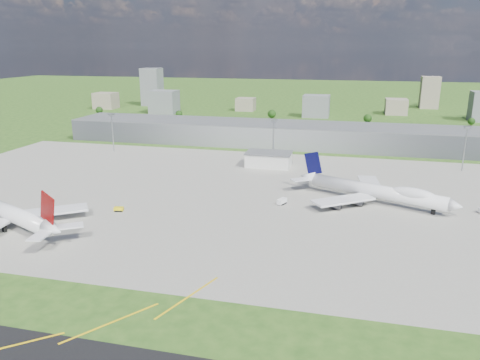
% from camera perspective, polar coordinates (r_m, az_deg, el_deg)
% --- Properties ---
extents(ground, '(1400.00, 1400.00, 0.00)m').
position_cam_1_polar(ground, '(330.18, 3.37, 3.89)').
color(ground, '#294F18').
rests_on(ground, ground).
extents(apron, '(360.00, 190.00, 0.08)m').
position_cam_1_polar(apron, '(224.02, 0.75, -1.98)').
color(apron, gray).
rests_on(apron, ground).
extents(terminal, '(300.00, 42.00, 15.00)m').
position_cam_1_polar(terminal, '(343.20, 3.85, 5.62)').
color(terminal, gray).
rests_on(terminal, ground).
extents(ops_building, '(26.00, 16.00, 8.00)m').
position_cam_1_polar(ops_building, '(279.58, 3.53, 2.49)').
color(ops_building, silver).
rests_on(ops_building, ground).
extents(mast_west, '(3.50, 2.00, 25.90)m').
position_cam_1_polar(mast_west, '(327.77, -15.33, 6.41)').
color(mast_west, gray).
rests_on(mast_west, ground).
extents(mast_center, '(3.50, 2.00, 25.90)m').
position_cam_1_polar(mast_center, '(291.23, 4.11, 5.78)').
color(mast_center, gray).
rests_on(mast_center, ground).
extents(mast_east, '(3.50, 2.00, 25.90)m').
position_cam_1_polar(mast_east, '(293.93, 25.81, 4.32)').
color(mast_east, gray).
rests_on(mast_east, ground).
extents(airliner_red_twin, '(69.37, 52.25, 20.19)m').
position_cam_1_polar(airliner_red_twin, '(206.45, -26.18, -3.72)').
color(airliner_red_twin, white).
rests_on(airliner_red_twin, ground).
extents(airliner_blue_quad, '(72.40, 55.01, 19.95)m').
position_cam_1_polar(airliner_blue_quad, '(221.76, 16.31, -1.35)').
color(airliner_blue_quad, white).
rests_on(airliner_blue_quad, ground).
extents(tug_yellow, '(4.35, 3.07, 1.93)m').
position_cam_1_polar(tug_yellow, '(210.11, -14.57, -3.48)').
color(tug_yellow, yellow).
rests_on(tug_yellow, ground).
extents(van_white_near, '(4.24, 5.80, 2.69)m').
position_cam_1_polar(van_white_near, '(213.04, 5.13, -2.64)').
color(van_white_near, white).
rests_on(van_white_near, ground).
extents(bldg_far_w, '(24.00, 20.00, 18.00)m').
position_cam_1_polar(bldg_far_w, '(564.42, -16.04, 9.29)').
color(bldg_far_w, gray).
rests_on(bldg_far_w, ground).
extents(bldg_w, '(28.00, 22.00, 24.00)m').
position_cam_1_polar(bldg_w, '(510.95, -9.24, 9.39)').
color(bldg_w, slate).
rests_on(bldg_w, ground).
extents(bldg_cw, '(20.00, 18.00, 14.00)m').
position_cam_1_polar(bldg_cw, '(524.81, 0.69, 9.21)').
color(bldg_cw, gray).
rests_on(bldg_cw, ground).
extents(bldg_c, '(26.00, 20.00, 22.00)m').
position_cam_1_polar(bldg_c, '(482.63, 9.27, 8.89)').
color(bldg_c, slate).
rests_on(bldg_c, ground).
extents(bldg_ce, '(22.00, 24.00, 16.00)m').
position_cam_1_polar(bldg_ce, '(522.92, 18.49, 8.49)').
color(bldg_ce, gray).
rests_on(bldg_ce, ground).
extents(bldg_tall_w, '(22.00, 20.00, 44.00)m').
position_cam_1_polar(bldg_tall_w, '(580.65, -10.67, 11.09)').
color(bldg_tall_w, slate).
rests_on(bldg_tall_w, ground).
extents(bldg_tall_e, '(20.00, 18.00, 36.00)m').
position_cam_1_polar(bldg_tall_e, '(585.67, 22.11, 9.86)').
color(bldg_tall_e, gray).
rests_on(bldg_tall_e, ground).
extents(tree_far_w, '(7.20, 7.20, 8.80)m').
position_cam_1_polar(tree_far_w, '(511.93, -16.79, 8.16)').
color(tree_far_w, '#382314').
rests_on(tree_far_w, ground).
extents(tree_w, '(6.75, 6.75, 8.25)m').
position_cam_1_polar(tree_w, '(468.46, -7.45, 7.99)').
color(tree_w, '#382314').
rests_on(tree_w, ground).
extents(tree_c, '(8.10, 8.10, 9.90)m').
position_cam_1_polar(tree_c, '(458.73, 3.89, 8.04)').
color(tree_c, '#382314').
rests_on(tree_c, ground).
extents(tree_e, '(7.65, 7.65, 9.35)m').
position_cam_1_polar(tree_e, '(447.34, 15.30, 7.27)').
color(tree_e, '#382314').
rests_on(tree_e, ground).
extents(tree_far_e, '(6.30, 6.30, 7.70)m').
position_cam_1_polar(tree_far_e, '(468.49, 26.38, 6.43)').
color(tree_far_e, '#382314').
rests_on(tree_far_e, ground).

